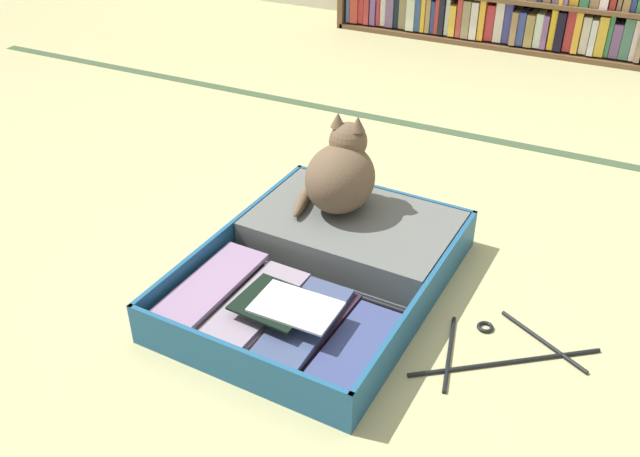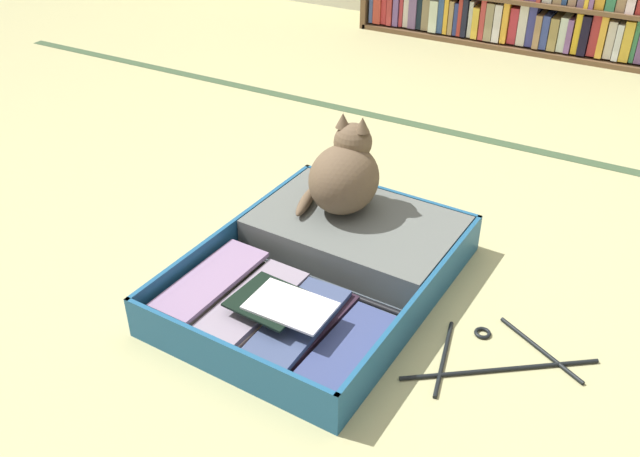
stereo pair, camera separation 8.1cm
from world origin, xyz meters
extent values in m
plane|color=tan|center=(0.00, 0.00, 0.00)|extent=(10.00, 10.00, 0.00)
cube|color=#3A5135|center=(0.00, 1.07, 0.00)|extent=(4.80, 0.05, 0.00)
cube|color=brown|center=(-0.23, 2.24, 0.01)|extent=(1.58, 0.29, 0.02)
cube|color=#3D5086|center=(-0.99, 2.23, 0.11)|extent=(0.02, 0.24, 0.16)
cube|color=#B83E30|center=(-0.95, 2.23, 0.11)|extent=(0.04, 0.24, 0.16)
cube|color=#BF3336|center=(-0.91, 2.24, 0.12)|extent=(0.03, 0.24, 0.18)
cube|color=#AC3534|center=(-0.88, 2.23, 0.12)|extent=(0.03, 0.24, 0.17)
cube|color=#735598|center=(-0.85, 2.24, 0.12)|extent=(0.03, 0.24, 0.18)
cube|color=#B2333C|center=(-0.82, 2.24, 0.11)|extent=(0.02, 0.24, 0.16)
cube|color=silver|center=(-0.79, 2.25, 0.13)|extent=(0.03, 0.24, 0.20)
cube|color=slate|center=(-0.75, 2.24, 0.12)|extent=(0.04, 0.24, 0.17)
cube|color=#14222E|center=(-0.72, 2.25, 0.12)|extent=(0.03, 0.24, 0.18)
cube|color=#8E7E5B|center=(-0.68, 2.24, 0.12)|extent=(0.04, 0.24, 0.18)
cube|color=silver|center=(-0.63, 2.23, 0.11)|extent=(0.04, 0.24, 0.16)
cube|color=#32528C|center=(-0.59, 2.24, 0.13)|extent=(0.03, 0.24, 0.20)
cube|color=yellow|center=(-0.57, 2.24, 0.13)|extent=(0.02, 0.24, 0.19)
cube|color=#A28454|center=(-0.54, 2.23, 0.12)|extent=(0.02, 0.24, 0.17)
cube|color=navy|center=(-0.51, 2.24, 0.11)|extent=(0.02, 0.24, 0.16)
cube|color=#AE342D|center=(-0.49, 2.24, 0.13)|extent=(0.02, 0.24, 0.19)
cube|color=#1A1D2E|center=(-0.47, 2.23, 0.13)|extent=(0.03, 0.24, 0.19)
cube|color=silver|center=(-0.44, 2.24, 0.12)|extent=(0.02, 0.24, 0.18)
cube|color=gold|center=(-0.41, 2.23, 0.11)|extent=(0.03, 0.24, 0.15)
cube|color=#BA3C3B|center=(-0.37, 2.23, 0.13)|extent=(0.03, 0.24, 0.20)
cube|color=gray|center=(-0.34, 2.23, 0.13)|extent=(0.04, 0.24, 0.19)
cube|color=silver|center=(-0.30, 2.23, 0.13)|extent=(0.04, 0.24, 0.18)
cube|color=gold|center=(-0.26, 2.23, 0.13)|extent=(0.03, 0.24, 0.20)
cube|color=#BA313E|center=(-0.22, 2.25, 0.12)|extent=(0.04, 0.24, 0.17)
cube|color=silver|center=(-0.17, 2.24, 0.13)|extent=(0.04, 0.24, 0.19)
cube|color=#373B8B|center=(-0.13, 2.25, 0.13)|extent=(0.04, 0.24, 0.20)
cube|color=#9A7850|center=(-0.10, 2.23, 0.11)|extent=(0.03, 0.24, 0.16)
cube|color=#364796|center=(-0.06, 2.24, 0.11)|extent=(0.03, 0.24, 0.16)
cube|color=#99844A|center=(-0.02, 2.23, 0.11)|extent=(0.04, 0.24, 0.16)
cube|color=silver|center=(0.02, 2.24, 0.12)|extent=(0.04, 0.24, 0.16)
cube|color=#7C5494|center=(0.05, 2.23, 0.11)|extent=(0.03, 0.24, 0.16)
cube|color=yellow|center=(0.09, 2.24, 0.13)|extent=(0.03, 0.24, 0.19)
cube|color=black|center=(0.12, 2.23, 0.13)|extent=(0.04, 0.24, 0.18)
cube|color=#B33135|center=(0.16, 2.25, 0.13)|extent=(0.04, 0.24, 0.19)
cube|color=gold|center=(0.20, 2.23, 0.13)|extent=(0.03, 0.24, 0.19)
cube|color=beige|center=(0.24, 2.25, 0.12)|extent=(0.04, 0.24, 0.17)
cube|color=silver|center=(0.27, 2.23, 0.12)|extent=(0.03, 0.24, 0.17)
cube|color=gold|center=(0.31, 2.24, 0.13)|extent=(0.04, 0.24, 0.19)
cube|color=#35794F|center=(0.35, 2.25, 0.13)|extent=(0.02, 0.24, 0.20)
cube|color=#1C537D|center=(-0.12, -0.23, 0.01)|extent=(0.60, 0.43, 0.01)
cube|color=#1C537D|center=(-0.13, -0.42, 0.06)|extent=(0.59, 0.04, 0.11)
cube|color=#1C537D|center=(-0.41, -0.21, 0.06)|extent=(0.03, 0.40, 0.11)
cube|color=#1C537D|center=(0.16, -0.24, 0.06)|extent=(0.03, 0.40, 0.11)
cube|color=#49525A|center=(-0.12, -0.23, 0.02)|extent=(0.58, 0.40, 0.01)
cube|color=#1C537D|center=(-0.10, 0.17, 0.01)|extent=(0.60, 0.43, 0.01)
cube|color=#1C537D|center=(-0.09, 0.37, 0.06)|extent=(0.59, 0.04, 0.11)
cube|color=#1C537D|center=(-0.39, 0.19, 0.06)|extent=(0.03, 0.40, 0.11)
cube|color=#1C537D|center=(0.18, 0.16, 0.06)|extent=(0.03, 0.40, 0.11)
cube|color=#49525A|center=(-0.10, 0.17, 0.02)|extent=(0.58, 0.40, 0.01)
cylinder|color=black|center=(-0.11, -0.03, 0.02)|extent=(0.57, 0.04, 0.02)
cube|color=#997AA1|center=(-0.33, -0.22, 0.03)|extent=(0.14, 0.34, 0.01)
cube|color=#282F21|center=(-0.33, -0.22, 0.04)|extent=(0.14, 0.34, 0.02)
cube|color=#AE9D93|center=(-0.33, -0.21, 0.06)|extent=(0.13, 0.34, 0.01)
cube|color=gray|center=(-0.32, -0.21, 0.08)|extent=(0.14, 0.34, 0.01)
cube|color=#2F526A|center=(-0.19, -0.22, 0.03)|extent=(0.14, 0.29, 0.02)
cube|color=tan|center=(-0.19, -0.23, 0.04)|extent=(0.15, 0.32, 0.02)
cube|color=gray|center=(-0.19, -0.23, 0.06)|extent=(0.14, 0.35, 0.02)
cube|color=gray|center=(-0.05, -0.23, 0.03)|extent=(0.13, 0.34, 0.01)
cube|color=#2A1A27|center=(-0.05, -0.23, 0.04)|extent=(0.15, 0.35, 0.02)
cube|color=#3D4B70|center=(-0.06, -0.23, 0.06)|extent=(0.13, 0.33, 0.01)
cube|color=#282B1F|center=(0.08, -0.24, 0.03)|extent=(0.14, 0.30, 0.01)
cube|color=#394473|center=(0.08, -0.24, 0.04)|extent=(0.14, 0.31, 0.02)
cube|color=white|center=(-0.07, -0.23, 0.10)|extent=(0.20, 0.13, 0.01)
cube|color=black|center=(-0.13, -0.23, 0.10)|extent=(0.19, 0.17, 0.01)
cube|color=#5A605B|center=(-0.10, 0.17, 0.06)|extent=(0.57, 0.39, 0.10)
torus|color=white|center=(-0.07, 0.14, 0.11)|extent=(0.08, 0.08, 0.01)
cylinder|color=black|center=(-0.26, 0.36, 0.06)|extent=(0.02, 0.02, 0.10)
cylinder|color=black|center=(0.07, 0.35, 0.06)|extent=(0.02, 0.02, 0.10)
cube|color=white|center=(0.05, -0.42, 0.07)|extent=(0.04, 0.00, 0.03)
cube|color=#398A47|center=(-0.22, -0.41, 0.05)|extent=(0.04, 0.00, 0.03)
cube|color=yellow|center=(0.02, -0.42, 0.07)|extent=(0.04, 0.00, 0.02)
cube|color=#318A43|center=(-0.22, -0.41, 0.05)|extent=(0.03, 0.00, 0.02)
ellipsoid|color=brown|center=(-0.16, 0.20, 0.21)|extent=(0.19, 0.22, 0.19)
ellipsoid|color=brown|center=(-0.16, 0.26, 0.17)|extent=(0.13, 0.08, 0.11)
sphere|color=brown|center=(-0.16, 0.25, 0.30)|extent=(0.11, 0.11, 0.11)
cone|color=brown|center=(-0.13, 0.25, 0.36)|extent=(0.04, 0.04, 0.04)
cone|color=brown|center=(-0.19, 0.25, 0.36)|extent=(0.04, 0.04, 0.04)
sphere|color=#DECB48|center=(-0.14, 0.29, 0.31)|extent=(0.02, 0.02, 0.02)
sphere|color=#DECB48|center=(-0.18, 0.29, 0.31)|extent=(0.02, 0.02, 0.02)
ellipsoid|color=brown|center=(-0.26, 0.16, 0.13)|extent=(0.07, 0.17, 0.03)
cylinder|color=black|center=(0.40, -0.09, 0.01)|extent=(0.39, 0.29, 0.01)
cylinder|color=black|center=(0.27, -0.12, 0.01)|extent=(0.06, 0.25, 0.01)
cylinder|color=black|center=(0.46, 0.02, 0.01)|extent=(0.23, 0.14, 0.01)
torus|color=black|center=(0.33, 0.01, 0.01)|extent=(0.06, 0.06, 0.01)
camera|label=1|loc=(0.52, -1.33, 1.13)|focal=38.71mm
camera|label=2|loc=(0.60, -1.29, 1.13)|focal=38.71mm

